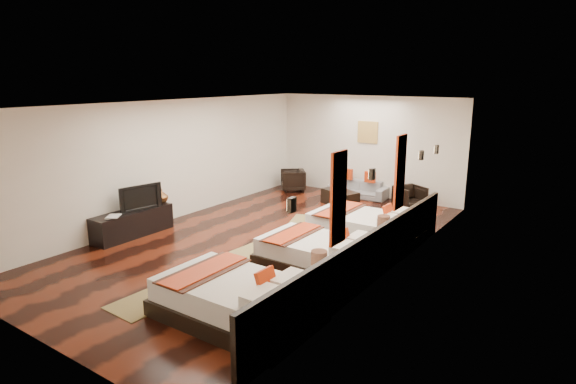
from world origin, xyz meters
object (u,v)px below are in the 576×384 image
Objects in this scene: figurine at (161,196)px; armchair_right at (410,198)px; nightstand_a at (319,288)px; sofa at (358,189)px; bed_mid at (320,253)px; nightstand_b at (382,245)px; tv_console at (133,223)px; bed_far at (365,227)px; table_plant at (342,187)px; coffee_table at (340,198)px; tv at (139,197)px; armchair_left at (293,180)px; book at (107,217)px; bed_near at (238,299)px.

armchair_right is at bearing 47.96° from figurine.
nightstand_a is 6.77m from sofa.
bed_mid is 2.38× the size of nightstand_a.
nightstand_a is 1.03× the size of nightstand_b.
bed_mid is 1.24m from nightstand_b.
tv_console is (-4.94, 0.55, -0.03)m from nightstand_a.
table_plant is at bearing 128.69° from bed_far.
nightstand_b is 0.85× the size of coffee_table.
figurine is at bearing -120.96° from sofa.
sofa is at bearing 66.97° from tv_console.
tv reaches higher than armchair_left.
coffee_table is (-2.51, 2.97, -0.10)m from nightstand_b.
bed_mid is 4.22m from figurine.
armchair_left is 2.88× the size of table_plant.
book is 5.83m from coffee_table.
nightstand_a is 0.88× the size of coffee_table.
tv is 1.37× the size of armchair_left.
nightstand_a is at bearing -76.43° from bed_far.
bed_near is 2.57× the size of nightstand_a.
bed_far is 4.91m from tv_console.
figurine is at bearing 14.54° from tv.
tv_console is 5.78× the size of figurine.
bed_far is at bearing 103.57° from nightstand_a.
book is (-4.20, -3.15, 0.28)m from bed_far.
tv is 6.59m from armchair_right.
book reaches higher than sofa.
tv_console is at bearing -117.49° from coffee_table.
bed_mid is 1.81m from bed_far.
book is at bearing -90.00° from tv_console.
bed_far is (0.00, 1.81, 0.01)m from bed_mid.
armchair_left reaches higher than armchair_right.
nightstand_a is 3.67× the size of table_plant.
coffee_table is (-1.65, -0.66, -0.11)m from armchair_right.
bed_far is 3.65m from sofa.
coffee_table is 0.34m from table_plant.
table_plant is at bearing 113.20° from bed_mid.
tv_console is 5.38m from armchair_left.
bed_far is 2.31× the size of tv.
bed_mid is 4.41m from book.
tv is at bearing 72.81° from tv_console.
nightstand_a is 4.98m from tv_console.
book is at bearing -90.00° from figurine.
armchair_right is at bearing 52.60° from tv_console.
tv_console is at bearing -90.00° from figurine.
tv_console is at bearing 172.49° from armchair_right.
bed_near is 1.26× the size of tv_console.
tv_console is (-4.20, -2.54, -0.01)m from bed_far.
bed_mid is (-0.00, 2.23, -0.02)m from bed_near.
book is 1.07× the size of figurine.
figurine reaches higher than sofa.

